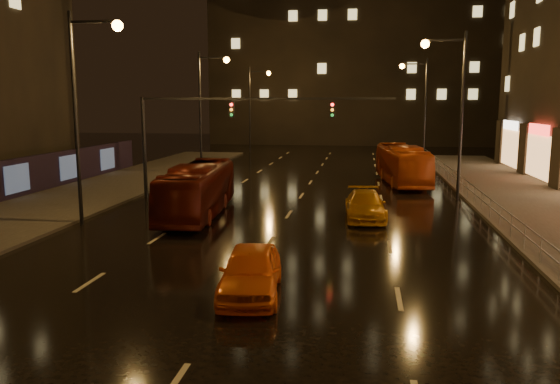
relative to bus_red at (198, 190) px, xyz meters
name	(u,v)px	position (x,y,z in m)	size (l,w,h in m)	color
ground	(298,201)	(4.68, 4.90, -1.36)	(140.00, 140.00, 0.00)	black
sidewalk_left	(43,209)	(-8.82, -0.10, -1.28)	(7.00, 70.00, 0.15)	#38332D
building_distant	(367,19)	(8.68, 56.90, 16.64)	(44.00, 16.00, 36.00)	black
traffic_signal	(215,122)	(-0.38, 4.90, 3.38)	(15.31, 0.32, 6.20)	black
railing_right	(482,196)	(14.88, 2.90, -0.46)	(0.05, 56.00, 1.00)	#99999E
bus_red	(198,190)	(0.00, 0.00, 0.00)	(2.28, 9.74, 2.71)	#4F120B
bus_curb	(402,164)	(11.35, 13.35, 0.05)	(2.36, 10.09, 2.81)	#AA3C11
taxi_near	(251,271)	(5.18, -11.46, -0.60)	(1.78, 4.43, 1.51)	orange
taxi_far	(365,205)	(8.68, 0.45, -0.66)	(1.95, 4.80, 1.39)	#C07812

